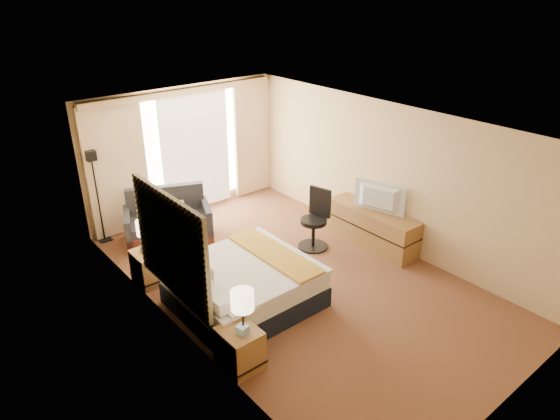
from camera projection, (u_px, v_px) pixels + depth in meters
floor at (296, 279)px, 8.18m from camera, size 4.20×7.00×0.02m
ceiling at (299, 124)px, 7.07m from camera, size 4.20×7.00×0.02m
wall_back at (183, 151)px, 10.07m from camera, size 4.20×0.02×2.60m
wall_front at (520, 316)px, 5.18m from camera, size 4.20×0.02×2.60m
wall_left at (175, 251)px, 6.41m from camera, size 0.02×7.00×2.60m
wall_right at (386, 175)px, 8.84m from camera, size 0.02×7.00×2.60m
headboard at (171, 245)px, 6.58m from camera, size 0.06×1.85×1.50m
nightstand_left at (240, 348)px, 6.25m from camera, size 0.45×0.52×0.55m
nightstand_right at (149, 267)px, 7.99m from camera, size 0.45×0.52×0.55m
media_dresser at (372, 227)px, 9.08m from camera, size 0.50×1.80×0.70m
window at (194, 148)px, 10.18m from camera, size 2.30×0.02×2.30m
curtains at (185, 147)px, 9.94m from camera, size 4.12×0.19×2.56m
bed at (244, 285)px, 7.41m from camera, size 1.92×1.76×0.93m
loveseat at (169, 224)px, 9.29m from camera, size 1.74×1.37×0.96m
floor_lamp at (95, 178)px, 8.85m from camera, size 0.22×0.22×1.77m
desk_chair at (315, 222)px, 8.97m from camera, size 0.54×0.54×1.11m
lamp_left at (242, 301)px, 5.90m from camera, size 0.28×0.28×0.60m
lamp_right at (145, 228)px, 7.64m from camera, size 0.28×0.28×0.58m
tissue_box at (243, 330)px, 6.05m from camera, size 0.15×0.15×0.12m
telephone at (146, 249)px, 7.90m from camera, size 0.19×0.16×0.06m
television at (378, 199)px, 8.72m from camera, size 0.40×0.94×0.55m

